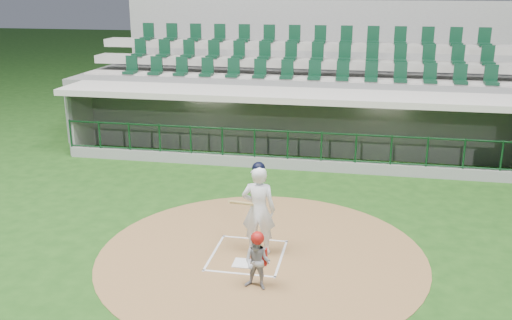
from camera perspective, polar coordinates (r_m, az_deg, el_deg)
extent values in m
plane|color=#194012|center=(12.93, -0.60, -8.97)|extent=(120.00, 120.00, 0.00)
cylinder|color=brown|center=(12.70, 0.56, -9.45)|extent=(7.20, 7.20, 0.01)
cube|color=white|center=(12.31, -1.27, -10.28)|extent=(0.43, 0.43, 0.02)
cube|color=white|center=(12.82, -4.20, -9.17)|extent=(0.05, 1.80, 0.01)
cube|color=silver|center=(12.54, 2.53, -9.77)|extent=(0.05, 1.80, 0.01)
cube|color=white|center=(13.41, -0.12, -7.89)|extent=(1.55, 0.05, 0.01)
cube|color=white|center=(11.93, -1.73, -11.28)|extent=(1.55, 0.05, 0.01)
cube|color=slate|center=(20.01, 3.74, -1.06)|extent=(15.00, 3.00, 0.10)
cube|color=slate|center=(21.17, 4.37, 3.88)|extent=(15.00, 0.20, 2.70)
cube|color=#BCB8A6|center=(20.99, 4.35, 4.47)|extent=(13.50, 0.04, 0.90)
cube|color=gray|center=(21.83, -16.14, 3.65)|extent=(0.20, 3.00, 2.70)
cube|color=#B0AB9F|center=(19.07, 3.80, 6.87)|extent=(15.40, 3.50, 0.20)
cube|color=gray|center=(18.34, 3.15, -0.47)|extent=(15.00, 0.15, 0.40)
cube|color=black|center=(17.92, 3.23, 4.34)|extent=(15.00, 0.01, 0.95)
cube|color=brown|center=(20.93, 4.12, 0.54)|extent=(12.75, 0.40, 0.45)
cube|color=white|center=(19.93, -4.76, 6.91)|extent=(1.30, 0.35, 0.04)
cube|color=white|center=(19.21, 12.85, 6.15)|extent=(1.30, 0.35, 0.04)
imported|color=maroon|center=(21.58, -8.41, 2.92)|extent=(1.39, 1.06, 1.91)
imported|color=#B51319|center=(20.71, -0.74, 1.96)|extent=(0.97, 0.63, 1.53)
imported|color=#AF1912|center=(20.49, 5.32, 2.12)|extent=(1.00, 0.79, 1.81)
imported|color=#A91E12|center=(20.48, 14.82, 1.30)|extent=(1.52, 0.61, 1.60)
cube|color=slate|center=(22.70, 4.89, 5.55)|extent=(17.00, 6.50, 2.50)
cube|color=#A29C93|center=(21.03, 4.51, 7.82)|extent=(16.60, 0.95, 0.30)
cube|color=gray|center=(21.88, 4.84, 9.63)|extent=(16.60, 0.95, 0.30)
cube|color=gray|center=(22.76, 5.15, 11.30)|extent=(16.60, 0.95, 0.30)
cube|color=gray|center=(25.77, 5.81, 10.01)|extent=(17.00, 0.25, 5.05)
imported|color=white|center=(12.38, 0.26, -5.02)|extent=(0.75, 0.50, 2.02)
sphere|color=black|center=(12.06, 0.26, -0.83)|extent=(0.28, 0.28, 0.28)
cylinder|color=tan|center=(12.12, -1.13, -4.37)|extent=(0.58, 0.79, 0.39)
imported|color=#9A999F|center=(11.16, 0.15, -10.18)|extent=(0.61, 0.51, 1.12)
sphere|color=#A71512|center=(10.93, 0.15, -7.81)|extent=(0.26, 0.26, 0.26)
cube|color=#A71612|center=(11.26, 0.30, -9.61)|extent=(0.32, 0.10, 0.35)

